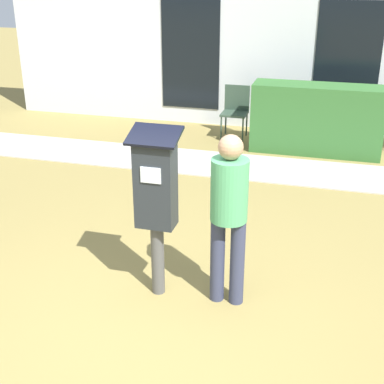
# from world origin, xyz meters

# --- Properties ---
(ground_plane) EXTENTS (40.00, 40.00, 0.00)m
(ground_plane) POSITION_xyz_m (0.00, 0.00, 0.00)
(ground_plane) COLOR olive
(sidewalk) EXTENTS (12.00, 1.10, 0.02)m
(sidewalk) POSITION_xyz_m (0.00, 4.08, 0.01)
(sidewalk) COLOR #B7B2A8
(sidewalk) RESTS_ON ground
(building_facade) EXTENTS (10.00, 0.26, 3.20)m
(building_facade) POSITION_xyz_m (0.00, 6.37, 1.60)
(building_facade) COLOR silver
(building_facade) RESTS_ON ground
(parking_meter) EXTENTS (0.44, 0.31, 1.59)m
(parking_meter) POSITION_xyz_m (-0.13, 0.57, 1.02)
(parking_meter) COLOR #4C4C4C
(parking_meter) RESTS_ON ground
(person_standing) EXTENTS (0.32, 0.32, 1.58)m
(person_standing) POSITION_xyz_m (0.52, 0.61, 0.93)
(person_standing) COLOR #333851
(person_standing) RESTS_ON ground
(outdoor_chair_left) EXTENTS (0.44, 0.44, 0.90)m
(outdoor_chair_left) POSITION_xyz_m (-0.40, 5.60, 0.53)
(outdoor_chair_left) COLOR #334738
(outdoor_chair_left) RESTS_ON ground
(outdoor_chair_middle) EXTENTS (0.44, 0.44, 0.90)m
(outdoor_chair_middle) POSITION_xyz_m (1.01, 5.47, 0.53)
(outdoor_chair_middle) COLOR #334738
(outdoor_chair_middle) RESTS_ON ground
(hedge_row) EXTENTS (2.06, 0.60, 1.10)m
(hedge_row) POSITION_xyz_m (1.02, 5.10, 0.55)
(hedge_row) COLOR #33662D
(hedge_row) RESTS_ON ground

